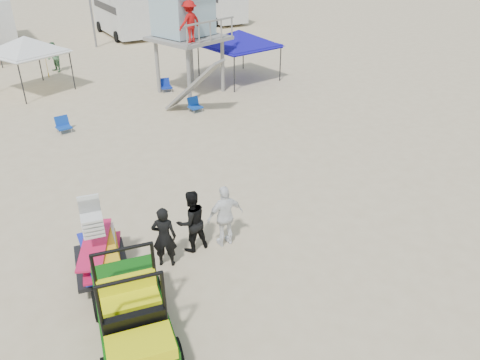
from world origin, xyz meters
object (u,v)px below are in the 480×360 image
utility_cart (131,309)px  surf_trailer (99,250)px  lifeguard_tower (185,16)px  canopy_blue (239,33)px  man_left (164,237)px

utility_cart → surf_trailer: bearing=89.8°
lifeguard_tower → canopy_blue: lifeguard_tower is taller
lifeguard_tower → canopy_blue: (3.30, 0.49, -1.19)m
man_left → canopy_blue: (9.72, 12.91, 1.70)m
utility_cart → surf_trailer: 2.34m
utility_cart → canopy_blue: 18.77m
lifeguard_tower → canopy_blue: bearing=8.5°
surf_trailer → canopy_blue: (11.24, 12.61, 1.72)m
surf_trailer → utility_cart: bearing=-90.2°
surf_trailer → man_left: (1.51, -0.30, 0.02)m
surf_trailer → lifeguard_tower: size_ratio=0.45×
surf_trailer → man_left: bearing=-11.2°
lifeguard_tower → canopy_blue: 3.54m
man_left → lifeguard_tower: (6.43, 12.41, 2.90)m
surf_trailer → man_left: surf_trailer is taller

